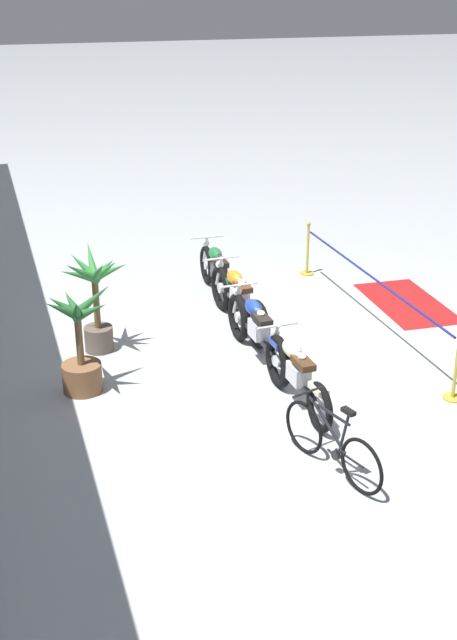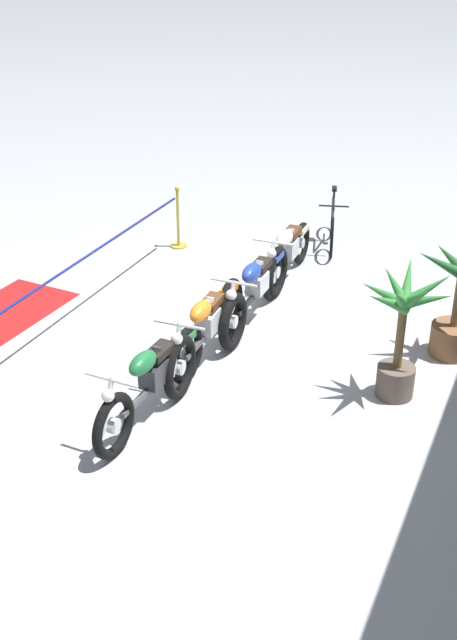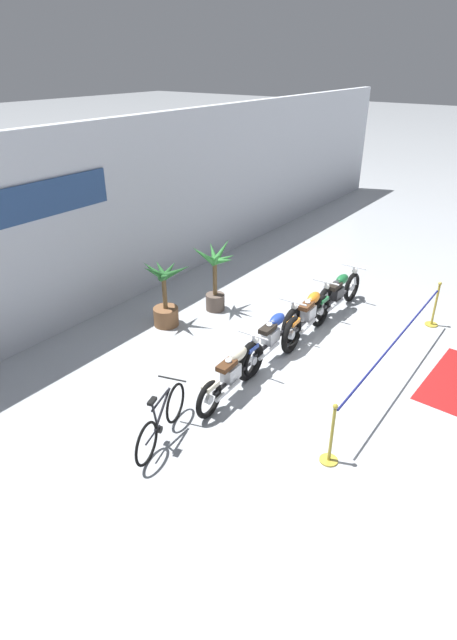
{
  "view_description": "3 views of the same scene",
  "coord_description": "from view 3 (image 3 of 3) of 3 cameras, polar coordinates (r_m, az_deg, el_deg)",
  "views": [
    {
      "loc": [
        -10.9,
        4.4,
        5.42
      ],
      "look_at": [
        -0.65,
        1.18,
        0.75
      ],
      "focal_mm": 45.0,
      "sensor_mm": 36.0,
      "label": 1
    },
    {
      "loc": [
        8.56,
        4.4,
        5.23
      ],
      "look_at": [
        0.53,
        0.81,
        0.57
      ],
      "focal_mm": 45.0,
      "sensor_mm": 36.0,
      "label": 2
    },
    {
      "loc": [
        -7.96,
        -3.53,
        5.37
      ],
      "look_at": [
        -1.13,
        1.39,
        0.89
      ],
      "focal_mm": 28.0,
      "sensor_mm": 36.0,
      "label": 3
    }
  ],
  "objects": [
    {
      "name": "ground_plane",
      "position": [
        10.23,
        10.09,
        -4.1
      ],
      "size": [
        120.0,
        120.0,
        0.0
      ],
      "primitive_type": "plane",
      "color": "#B2B7BC"
    },
    {
      "name": "back_wall",
      "position": [
        12.2,
        -11.47,
        11.97
      ],
      "size": [
        28.0,
        0.29,
        4.2
      ],
      "color": "silver",
      "rests_on": "ground"
    },
    {
      "name": "potted_palm_left_of_row",
      "position": [
        11.54,
        -1.59,
        5.16
      ],
      "size": [
        1.14,
        1.05,
        1.65
      ],
      "color": "brown",
      "rests_on": "ground"
    },
    {
      "name": "motorcycle_orange_2",
      "position": [
        10.76,
        9.21,
        0.62
      ],
      "size": [
        2.44,
        0.62,
        0.96
      ],
      "color": "black",
      "rests_on": "ground"
    },
    {
      "name": "bicycle",
      "position": [
        7.93,
        -7.67,
        -11.37
      ],
      "size": [
        1.64,
        0.63,
        0.94
      ],
      "color": "black",
      "rests_on": "ground"
    },
    {
      "name": "potted_palm_right_of_row",
      "position": [
        11.02,
        -7.27,
        2.44
      ],
      "size": [
        1.08,
        1.01,
        1.59
      ],
      "color": "brown",
      "rests_on": "ground"
    },
    {
      "name": "stanchion_mid_left",
      "position": [
        11.95,
        22.45,
        0.98
      ],
      "size": [
        0.28,
        0.28,
        1.05
      ],
      "color": "gold",
      "rests_on": "ground"
    },
    {
      "name": "motorcycle_green_3",
      "position": [
        11.83,
        12.35,
        2.89
      ],
      "size": [
        2.34,
        0.62,
        0.94
      ],
      "color": "black",
      "rests_on": "ground"
    },
    {
      "name": "motorcycle_blue_1",
      "position": [
        9.8,
        5.01,
        -2.06
      ],
      "size": [
        2.44,
        0.62,
        0.96
      ],
      "color": "black",
      "rests_on": "ground"
    },
    {
      "name": "motorcycle_cream_0",
      "position": [
        8.76,
        0.5,
        -6.03
      ],
      "size": [
        2.09,
        0.62,
        0.91
      ],
      "color": "black",
      "rests_on": "ground"
    },
    {
      "name": "stanchion_far_left",
      "position": [
        8.62,
        16.12,
        -6.37
      ],
      "size": [
        5.27,
        0.28,
        1.05
      ],
      "color": "gold",
      "rests_on": "ground"
    }
  ]
}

